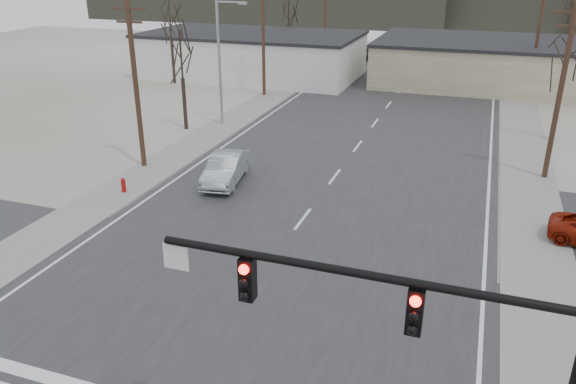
% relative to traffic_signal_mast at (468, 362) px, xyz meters
% --- Properties ---
extents(ground, '(140.00, 140.00, 0.00)m').
position_rel_traffic_signal_mast_xyz_m(ground, '(-7.89, 6.20, -4.67)').
color(ground, silver).
rests_on(ground, ground).
extents(main_road, '(18.00, 110.00, 0.05)m').
position_rel_traffic_signal_mast_xyz_m(main_road, '(-7.89, 21.20, -4.65)').
color(main_road, '#28282A').
rests_on(main_road, ground).
extents(cross_road, '(90.00, 10.00, 0.04)m').
position_rel_traffic_signal_mast_xyz_m(cross_road, '(-7.89, 6.20, -4.65)').
color(cross_road, '#28282A').
rests_on(cross_road, ground).
extents(sidewalk_left, '(3.00, 90.00, 0.06)m').
position_rel_traffic_signal_mast_xyz_m(sidewalk_left, '(-18.49, 26.20, -4.64)').
color(sidewalk_left, gray).
rests_on(sidewalk_left, ground).
extents(sidewalk_right, '(3.00, 90.00, 0.06)m').
position_rel_traffic_signal_mast_xyz_m(sidewalk_right, '(2.71, 26.20, -4.64)').
color(sidewalk_right, gray).
rests_on(sidewalk_right, ground).
extents(traffic_signal_mast, '(8.95, 0.43, 7.20)m').
position_rel_traffic_signal_mast_xyz_m(traffic_signal_mast, '(0.00, 0.00, 0.00)').
color(traffic_signal_mast, black).
rests_on(traffic_signal_mast, ground).
extents(fire_hydrant, '(0.24, 0.24, 0.87)m').
position_rel_traffic_signal_mast_xyz_m(fire_hydrant, '(-18.09, 14.20, -4.22)').
color(fire_hydrant, '#A50C0C').
rests_on(fire_hydrant, ground).
extents(building_left_far, '(22.30, 12.30, 4.50)m').
position_rel_traffic_signal_mast_xyz_m(building_left_far, '(-23.89, 46.20, -2.42)').
color(building_left_far, silver).
rests_on(building_left_far, ground).
extents(building_right_far, '(26.30, 14.30, 4.30)m').
position_rel_traffic_signal_mast_xyz_m(building_right_far, '(2.11, 50.20, -2.52)').
color(building_right_far, '#C5B996').
rests_on(building_right_far, ground).
extents(upole_left_b, '(2.20, 0.30, 10.00)m').
position_rel_traffic_signal_mast_xyz_m(upole_left_b, '(-19.39, 18.20, 0.55)').
color(upole_left_b, '#422D1E').
rests_on(upole_left_b, ground).
extents(upole_left_c, '(2.20, 0.30, 10.00)m').
position_rel_traffic_signal_mast_xyz_m(upole_left_c, '(-19.39, 38.20, 0.55)').
color(upole_left_c, '#422D1E').
rests_on(upole_left_c, ground).
extents(upole_left_d, '(2.20, 0.30, 10.00)m').
position_rel_traffic_signal_mast_xyz_m(upole_left_d, '(-19.39, 58.20, 0.55)').
color(upole_left_d, '#422D1E').
rests_on(upole_left_d, ground).
extents(upole_right_a, '(2.20, 0.30, 10.00)m').
position_rel_traffic_signal_mast_xyz_m(upole_right_a, '(3.61, 24.20, 0.55)').
color(upole_right_a, '#422D1E').
rests_on(upole_right_a, ground).
extents(upole_right_b, '(2.20, 0.30, 10.00)m').
position_rel_traffic_signal_mast_xyz_m(upole_right_b, '(3.61, 46.20, 0.55)').
color(upole_right_b, '#422D1E').
rests_on(upole_right_b, ground).
extents(streetlight_main, '(2.40, 0.25, 9.00)m').
position_rel_traffic_signal_mast_xyz_m(streetlight_main, '(-18.69, 28.20, 0.41)').
color(streetlight_main, gray).
rests_on(streetlight_main, ground).
extents(tree_left_near, '(3.30, 3.30, 7.35)m').
position_rel_traffic_signal_mast_xyz_m(tree_left_near, '(-20.89, 26.20, 0.55)').
color(tree_left_near, '#2D211B').
rests_on(tree_left_near, ground).
extents(tree_right_mid, '(3.74, 3.74, 8.33)m').
position_rel_traffic_signal_mast_xyz_m(tree_right_mid, '(4.61, 32.20, 1.26)').
color(tree_right_mid, '#2D211B').
rests_on(tree_right_mid, ground).
extents(tree_left_far, '(3.96, 3.96, 8.82)m').
position_rel_traffic_signal_mast_xyz_m(tree_left_far, '(-21.89, 52.20, 1.61)').
color(tree_left_far, '#2D211B').
rests_on(tree_left_far, ground).
extents(tree_right_far, '(3.52, 3.52, 7.84)m').
position_rel_traffic_signal_mast_xyz_m(tree_right_far, '(7.11, 58.20, 0.91)').
color(tree_right_far, '#2D211B').
rests_on(tree_right_far, ground).
extents(tree_left_mid, '(3.96, 3.96, 8.82)m').
position_rel_traffic_signal_mast_xyz_m(tree_left_mid, '(-29.89, 40.20, 1.61)').
color(tree_left_mid, '#2D211B').
rests_on(tree_left_mid, ground).
extents(hill_left, '(70.00, 18.00, 7.00)m').
position_rel_traffic_signal_mast_xyz_m(hill_left, '(-42.89, 98.20, -1.17)').
color(hill_left, '#333026').
rests_on(hill_left, ground).
extents(hill_center, '(80.00, 18.00, 9.00)m').
position_rel_traffic_signal_mast_xyz_m(hill_center, '(7.11, 102.20, -0.17)').
color(hill_center, '#333026').
rests_on(hill_center, ground).
extents(sedan_crossing, '(2.46, 5.07, 1.60)m').
position_rel_traffic_signal_mast_xyz_m(sedan_crossing, '(-13.51, 17.43, -3.83)').
color(sedan_crossing, gray).
rests_on(sedan_crossing, main_road).
extents(car_far_a, '(3.94, 5.61, 1.51)m').
position_rel_traffic_signal_mast_xyz_m(car_far_a, '(-5.94, 54.25, -3.87)').
color(car_far_a, black).
rests_on(car_far_a, main_road).
extents(car_far_b, '(1.97, 4.52, 1.52)m').
position_rel_traffic_signal_mast_xyz_m(car_far_b, '(-14.78, 60.87, -3.87)').
color(car_far_b, black).
rests_on(car_far_b, main_road).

